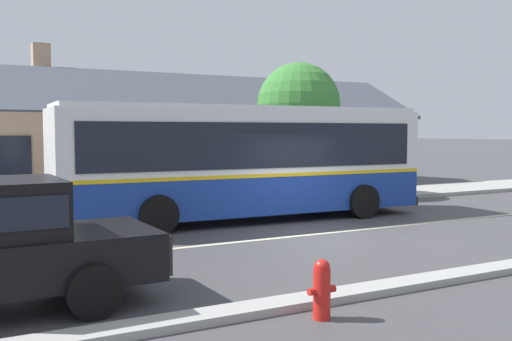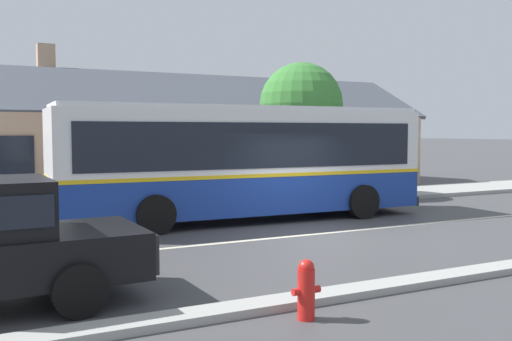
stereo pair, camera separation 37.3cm
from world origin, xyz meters
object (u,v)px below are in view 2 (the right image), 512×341
(bench_down_street, at_px, (65,200))
(bus_stop_sign, at_px, (372,156))
(street_tree_primary, at_px, (304,108))
(fire_hydrant, at_px, (306,289))
(transit_bus, at_px, (244,160))

(bench_down_street, height_order, bus_stop_sign, bus_stop_sign)
(bench_down_street, xyz_separation_m, bus_stop_sign, (10.87, -0.27, 1.06))
(bench_down_street, relative_size, street_tree_primary, 0.36)
(fire_hydrant, height_order, bus_stop_sign, bus_stop_sign)
(fire_hydrant, bearing_deg, bus_stop_sign, 48.16)
(bench_down_street, bearing_deg, street_tree_primary, 12.06)
(bench_down_street, distance_m, bus_stop_sign, 10.93)
(street_tree_primary, distance_m, bus_stop_sign, 3.30)
(bus_stop_sign, bearing_deg, bench_down_street, 178.59)
(bus_stop_sign, bearing_deg, transit_bus, -161.53)
(street_tree_primary, bearing_deg, transit_bus, -137.22)
(street_tree_primary, relative_size, fire_hydrant, 6.29)
(transit_bus, xyz_separation_m, fire_hydrant, (-3.04, -8.30, -1.33))
(fire_hydrant, bearing_deg, bench_down_street, 98.38)
(bench_down_street, bearing_deg, fire_hydrant, -81.62)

